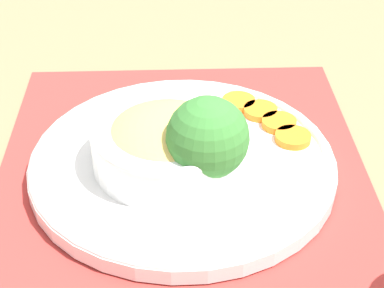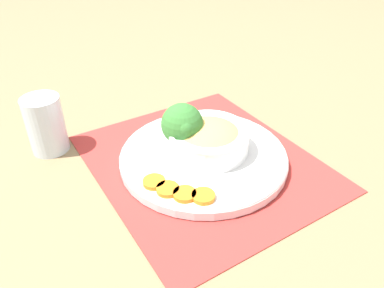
{
  "view_description": "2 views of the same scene",
  "coord_description": "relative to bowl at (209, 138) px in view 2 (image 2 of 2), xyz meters",
  "views": [
    {
      "loc": [
        0.52,
        -0.07,
        0.41
      ],
      "look_at": [
        0.02,
        0.01,
        0.05
      ],
      "focal_mm": 60.0,
      "sensor_mm": 36.0,
      "label": 1
    },
    {
      "loc": [
        -0.43,
        0.37,
        0.43
      ],
      "look_at": [
        0.01,
        0.02,
        0.04
      ],
      "focal_mm": 35.0,
      "sensor_mm": 36.0,
      "label": 2
    }
  ],
  "objects": [
    {
      "name": "bowl",
      "position": [
        0.0,
        0.0,
        0.0
      ],
      "size": [
        0.15,
        0.15,
        0.06
      ],
      "color": "white",
      "rests_on": "plate"
    },
    {
      "name": "broccoli_floret",
      "position": [
        0.04,
        0.03,
        0.02
      ],
      "size": [
        0.08,
        0.08,
        0.09
      ],
      "color": "#84AD5B",
      "rests_on": "plate"
    },
    {
      "name": "water_glass",
      "position": [
        0.22,
        0.22,
        0.0
      ],
      "size": [
        0.07,
        0.07,
        0.11
      ],
      "color": "silver",
      "rests_on": "ground_plane"
    },
    {
      "name": "plate",
      "position": [
        -0.01,
        0.02,
        -0.03
      ],
      "size": [
        0.31,
        0.31,
        0.02
      ],
      "color": "white",
      "rests_on": "placemat"
    },
    {
      "name": "ground_plane",
      "position": [
        -0.01,
        0.02,
        -0.05
      ],
      "size": [
        4.0,
        4.0,
        0.0
      ],
      "primitive_type": "plane",
      "color": "#8C704C"
    },
    {
      "name": "carrot_slice_middle",
      "position": [
        -0.05,
        0.13,
        -0.02
      ],
      "size": [
        0.04,
        0.04,
        0.01
      ],
      "color": "orange",
      "rests_on": "plate"
    },
    {
      "name": "carrot_slice_extra",
      "position": [
        -0.1,
        0.09,
        -0.02
      ],
      "size": [
        0.04,
        0.04,
        0.01
      ],
      "color": "orange",
      "rests_on": "plate"
    },
    {
      "name": "placemat",
      "position": [
        -0.01,
        0.02,
        -0.05
      ],
      "size": [
        0.48,
        0.43,
        0.0
      ],
      "color": "#B2332D",
      "rests_on": "ground_plane"
    },
    {
      "name": "carrot_slice_near",
      "position": [
        -0.02,
        0.14,
        -0.02
      ],
      "size": [
        0.04,
        0.04,
        0.01
      ],
      "color": "orange",
      "rests_on": "plate"
    },
    {
      "name": "carrot_slice_far",
      "position": [
        -0.08,
        0.11,
        -0.02
      ],
      "size": [
        0.04,
        0.04,
        0.01
      ],
      "color": "orange",
      "rests_on": "plate"
    }
  ]
}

